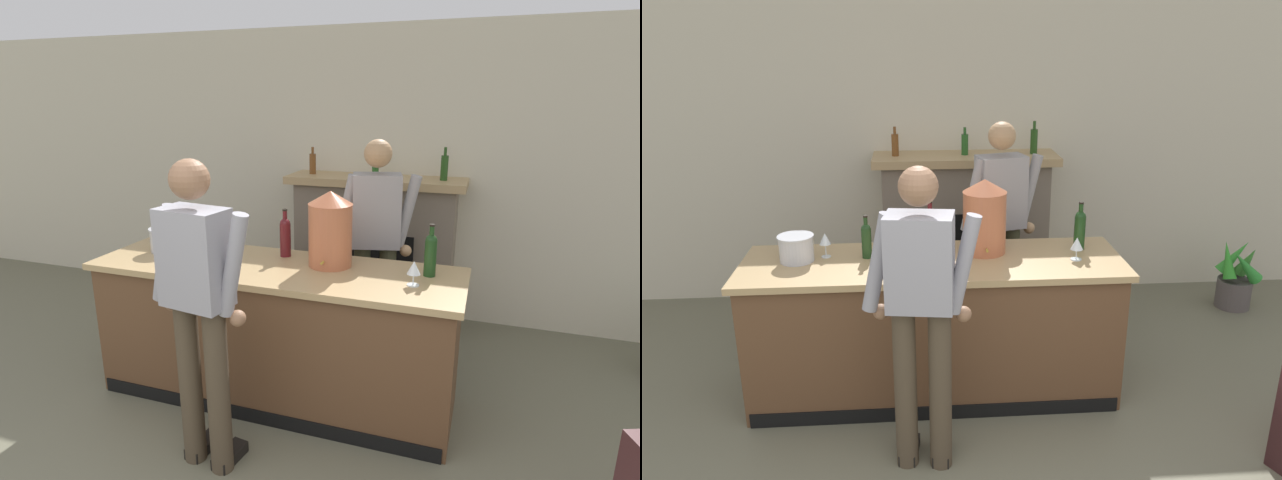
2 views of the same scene
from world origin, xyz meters
The scene contains 13 objects.
wall_back_panel centered at (0.00, 3.97, 1.38)m, with size 12.00×0.07×2.75m.
bar_counter centered at (-0.16, 2.16, 0.50)m, with size 2.55×0.78×0.99m.
fireplace_stone centered at (0.18, 3.71, 0.71)m, with size 1.63×0.52×1.69m.
potted_plant_corner centered at (2.65, 3.35, 0.27)m, with size 0.36×0.38×0.64m.
person_customer centered at (-0.26, 1.37, 1.00)m, with size 0.65×0.34×1.80m.
person_bartender centered at (0.38, 2.84, 1.01)m, with size 0.64×0.37×1.81m.
copper_dispenser centered at (0.19, 2.29, 1.25)m, with size 0.30×0.34×0.51m.
ice_bucket_steel centered at (-1.07, 2.21, 1.08)m, with size 0.24×0.24×0.18m.
wine_bottle_riesling_slim centered at (-0.18, 2.38, 1.15)m, with size 0.08×0.08×0.35m.
wine_bottle_burgundy_dark centered at (-0.61, 2.24, 1.13)m, with size 0.07×0.07×0.30m.
wine_bottle_chardonnay_pale centered at (0.86, 2.30, 1.15)m, with size 0.08×0.08×0.34m.
wine_glass_by_dispenser centered at (-0.89, 2.27, 1.12)m, with size 0.08×0.08×0.17m.
wine_glass_back_row centered at (0.79, 2.09, 1.10)m, with size 0.08×0.08×0.16m.
Camera 2 is at (-0.28, -1.74, 2.47)m, focal length 35.00 mm.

